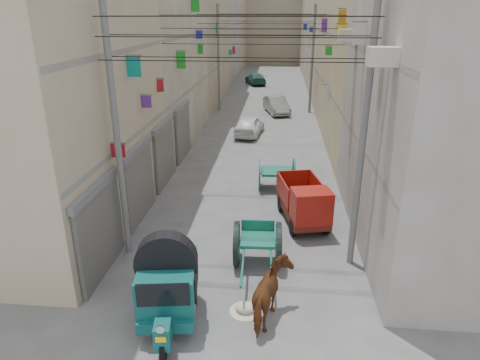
# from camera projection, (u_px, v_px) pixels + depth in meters

# --- Properties ---
(building_row_left) EXTENTS (8.00, 62.00, 14.00)m
(building_row_left) POSITION_uv_depth(u_px,v_px,m) (179.00, 24.00, 38.29)
(building_row_left) COLOR tan
(building_row_left) RESTS_ON ground
(building_row_right) EXTENTS (8.00, 62.00, 14.00)m
(building_row_right) POSITION_uv_depth(u_px,v_px,m) (361.00, 24.00, 36.92)
(building_row_right) COLOR #A9A29E
(building_row_right) RESTS_ON ground
(end_cap_building) EXTENTS (22.00, 10.00, 13.00)m
(end_cap_building) POSITION_uv_depth(u_px,v_px,m) (274.00, 19.00, 67.14)
(end_cap_building) COLOR tan
(end_cap_building) RESTS_ON ground
(shutters_left) EXTENTS (0.18, 14.40, 2.88)m
(shutters_left) POSITION_uv_depth(u_px,v_px,m) (153.00, 165.00, 17.74)
(shutters_left) COLOR #49494E
(shutters_left) RESTS_ON ground
(signboards) EXTENTS (8.22, 40.52, 5.67)m
(signboards) POSITION_uv_depth(u_px,v_px,m) (261.00, 79.00, 27.16)
(signboards) COLOR #1826AB
(signboards) RESTS_ON ground
(ac_units) EXTENTS (0.70, 6.55, 3.35)m
(ac_units) POSITION_uv_depth(u_px,v_px,m) (367.00, 11.00, 12.41)
(ac_units) COLOR #BCB9A8
(ac_units) RESTS_ON ground
(utility_poles) EXTENTS (7.40, 22.20, 8.00)m
(utility_poles) POSITION_uv_depth(u_px,v_px,m) (257.00, 81.00, 22.63)
(utility_poles) COLOR slate
(utility_poles) RESTS_ON ground
(overhead_cables) EXTENTS (7.40, 22.52, 1.12)m
(overhead_cables) POSITION_uv_depth(u_px,v_px,m) (255.00, 27.00, 19.21)
(overhead_cables) COLOR black
(overhead_cables) RESTS_ON ground
(auto_rickshaw) EXTENTS (1.79, 2.76, 1.89)m
(auto_rickshaw) POSITION_uv_depth(u_px,v_px,m) (168.00, 283.00, 10.65)
(auto_rickshaw) COLOR black
(auto_rickshaw) RESTS_ON ground
(tonga_cart) EXTENTS (1.53, 3.16, 1.41)m
(tonga_cart) POSITION_uv_depth(u_px,v_px,m) (258.00, 243.00, 13.22)
(tonga_cart) COLOR black
(tonga_cart) RESTS_ON ground
(mini_truck) EXTENTS (1.98, 3.27, 1.71)m
(mini_truck) POSITION_uv_depth(u_px,v_px,m) (305.00, 206.00, 15.58)
(mini_truck) COLOR black
(mini_truck) RESTS_ON ground
(second_cart) EXTENTS (1.67, 1.49, 1.42)m
(second_cart) POSITION_uv_depth(u_px,v_px,m) (277.00, 173.00, 18.96)
(second_cart) COLOR #155C4B
(second_cart) RESTS_ON ground
(feed_sack) EXTENTS (0.52, 0.42, 0.26)m
(feed_sack) POSITION_uv_depth(u_px,v_px,m) (245.00, 307.00, 11.29)
(feed_sack) COLOR beige
(feed_sack) RESTS_ON ground
(horse) EXTENTS (1.14, 1.95, 1.54)m
(horse) POSITION_uv_depth(u_px,v_px,m) (272.00, 295.00, 10.73)
(horse) COLOR brown
(horse) RESTS_ON ground
(distant_car_white) EXTENTS (1.97, 3.88, 1.27)m
(distant_car_white) POSITION_uv_depth(u_px,v_px,m) (249.00, 125.00, 27.48)
(distant_car_white) COLOR white
(distant_car_white) RESTS_ON ground
(distant_car_grey) EXTENTS (2.32, 4.11, 1.28)m
(distant_car_grey) POSITION_uv_depth(u_px,v_px,m) (276.00, 105.00, 33.44)
(distant_car_grey) COLOR slate
(distant_car_grey) RESTS_ON ground
(distant_car_green) EXTENTS (2.76, 4.50, 1.22)m
(distant_car_green) POSITION_uv_depth(u_px,v_px,m) (255.00, 79.00, 47.08)
(distant_car_green) COLOR #1D574A
(distant_car_green) RESTS_ON ground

